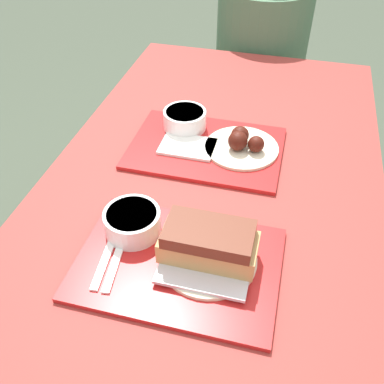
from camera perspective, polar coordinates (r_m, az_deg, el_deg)
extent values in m
plane|color=#424C3D|center=(1.59, 0.76, -22.17)|extent=(12.00, 12.00, 0.00)
cube|color=maroon|center=(1.00, 1.12, -3.60)|extent=(0.84, 1.78, 0.04)
cylinder|color=maroon|center=(1.91, -3.81, 7.28)|extent=(0.07, 0.07, 0.70)
cylinder|color=maroon|center=(1.85, 17.90, 3.83)|extent=(0.07, 0.07, 0.70)
cube|color=maroon|center=(2.06, 8.46, 12.21)|extent=(0.79, 0.28, 0.04)
cylinder|color=maroon|center=(2.22, -0.80, 8.38)|extent=(0.06, 0.06, 0.41)
cylinder|color=maroon|center=(2.18, 16.70, 5.60)|extent=(0.06, 0.06, 0.41)
cube|color=red|center=(0.87, -1.86, -9.51)|extent=(0.41, 0.29, 0.01)
cube|color=red|center=(1.17, 1.88, 5.89)|extent=(0.41, 0.29, 0.01)
cylinder|color=white|center=(0.91, -7.93, -3.99)|extent=(0.12, 0.12, 0.05)
cylinder|color=beige|center=(0.90, -8.05, -3.07)|extent=(0.11, 0.11, 0.01)
cylinder|color=beige|center=(0.87, 2.16, -8.87)|extent=(0.20, 0.20, 0.01)
cube|color=silver|center=(0.86, 2.18, -8.53)|extent=(0.18, 0.18, 0.01)
cube|color=tan|center=(0.84, 2.22, -7.34)|extent=(0.19, 0.09, 0.05)
cube|color=brown|center=(0.81, 2.29, -5.61)|extent=(0.17, 0.09, 0.03)
cube|color=white|center=(0.89, -11.32, -8.36)|extent=(0.03, 0.17, 0.00)
cube|color=white|center=(0.89, -10.01, -8.66)|extent=(0.04, 0.17, 0.00)
cylinder|color=white|center=(1.22, -0.97, 9.63)|extent=(0.12, 0.12, 0.05)
cylinder|color=beige|center=(1.21, -0.98, 10.46)|extent=(0.11, 0.11, 0.01)
cylinder|color=beige|center=(1.16, 6.62, 5.90)|extent=(0.20, 0.20, 0.01)
sphere|color=#42140C|center=(1.13, 8.54, 6.33)|extent=(0.04, 0.04, 0.04)
sphere|color=#42140C|center=(1.15, 6.41, 7.56)|extent=(0.05, 0.05, 0.05)
sphere|color=#42140C|center=(1.13, 6.12, 6.79)|extent=(0.05, 0.05, 0.05)
cube|color=white|center=(1.15, -0.58, 6.12)|extent=(0.15, 0.10, 0.01)
cylinder|color=#477051|center=(1.95, 9.11, 18.78)|extent=(0.38, 0.38, 0.48)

